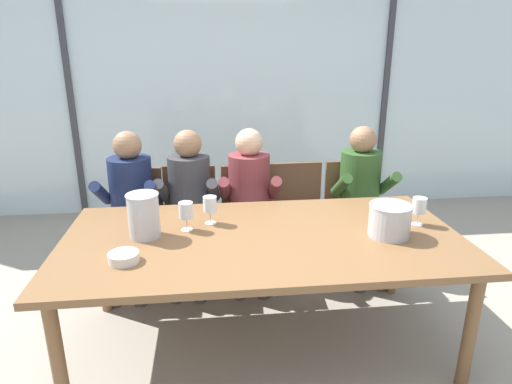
{
  "coord_description": "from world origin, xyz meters",
  "views": [
    {
      "loc": [
        -0.3,
        -2.3,
        1.77
      ],
      "look_at": [
        0.0,
        0.35,
        0.88
      ],
      "focal_mm": 30.67,
      "sensor_mm": 36.0,
      "label": 1
    }
  ],
  "objects_px": {
    "chair_near_curtain": "(134,216)",
    "wine_glass_center_pour": "(186,212)",
    "chair_right_of_center": "(298,209)",
    "chair_near_window_right": "(352,206)",
    "wine_glass_by_left_taster": "(419,207)",
    "person_olive_shirt": "(362,192)",
    "person_maroon_top": "(250,196)",
    "wine_glass_near_bucket": "(210,205)",
    "ice_bucket_secondary": "(390,220)",
    "tasting_bowl": "(124,257)",
    "person_charcoal_jacket": "(189,199)",
    "ice_bucket_primary": "(144,215)",
    "person_navy_polo": "(130,201)",
    "chair_center": "(249,212)",
    "chair_left_of_center": "(189,213)"
  },
  "relations": [
    {
      "from": "chair_near_window_right",
      "to": "ice_bucket_secondary",
      "type": "xyz_separation_m",
      "value": [
        -0.16,
        -1.08,
        0.32
      ]
    },
    {
      "from": "wine_glass_near_bucket",
      "to": "chair_near_window_right",
      "type": "bearing_deg",
      "value": 33.61
    },
    {
      "from": "chair_left_of_center",
      "to": "person_olive_shirt",
      "type": "relative_size",
      "value": 0.73
    },
    {
      "from": "chair_near_curtain",
      "to": "person_navy_polo",
      "type": "distance_m",
      "value": 0.22
    },
    {
      "from": "chair_center",
      "to": "person_maroon_top",
      "type": "distance_m",
      "value": 0.21
    },
    {
      "from": "chair_left_of_center",
      "to": "person_charcoal_jacket",
      "type": "xyz_separation_m",
      "value": [
        0.01,
        -0.14,
        0.17
      ]
    },
    {
      "from": "ice_bucket_secondary",
      "to": "wine_glass_near_bucket",
      "type": "height_order",
      "value": "ice_bucket_secondary"
    },
    {
      "from": "chair_near_window_right",
      "to": "wine_glass_near_bucket",
      "type": "relative_size",
      "value": 5.01
    },
    {
      "from": "person_navy_polo",
      "to": "chair_left_of_center",
      "type": "bearing_deg",
      "value": 21.95
    },
    {
      "from": "person_navy_polo",
      "to": "tasting_bowl",
      "type": "xyz_separation_m",
      "value": [
        0.15,
        -1.1,
        0.08
      ]
    },
    {
      "from": "wine_glass_by_left_taster",
      "to": "person_olive_shirt",
      "type": "bearing_deg",
      "value": 94.25
    },
    {
      "from": "chair_right_of_center",
      "to": "wine_glass_center_pour",
      "type": "xyz_separation_m",
      "value": [
        -0.86,
        -0.86,
        0.34
      ]
    },
    {
      "from": "chair_near_curtain",
      "to": "chair_center",
      "type": "bearing_deg",
      "value": 5.85
    },
    {
      "from": "ice_bucket_primary",
      "to": "tasting_bowl",
      "type": "relative_size",
      "value": 1.65
    },
    {
      "from": "person_navy_polo",
      "to": "wine_glass_center_pour",
      "type": "height_order",
      "value": "person_navy_polo"
    },
    {
      "from": "chair_left_of_center",
      "to": "person_navy_polo",
      "type": "relative_size",
      "value": 0.73
    },
    {
      "from": "person_olive_shirt",
      "to": "chair_near_window_right",
      "type": "bearing_deg",
      "value": 97.69
    },
    {
      "from": "ice_bucket_primary",
      "to": "tasting_bowl",
      "type": "height_order",
      "value": "ice_bucket_primary"
    },
    {
      "from": "chair_near_curtain",
      "to": "person_maroon_top",
      "type": "height_order",
      "value": "person_maroon_top"
    },
    {
      "from": "person_maroon_top",
      "to": "wine_glass_near_bucket",
      "type": "distance_m",
      "value": 0.73
    },
    {
      "from": "person_charcoal_jacket",
      "to": "person_olive_shirt",
      "type": "xyz_separation_m",
      "value": [
        1.36,
        -0.0,
        0.0
      ]
    },
    {
      "from": "person_charcoal_jacket",
      "to": "ice_bucket_primary",
      "type": "distance_m",
      "value": 0.84
    },
    {
      "from": "person_olive_shirt",
      "to": "ice_bucket_secondary",
      "type": "distance_m",
      "value": 0.96
    },
    {
      "from": "chair_right_of_center",
      "to": "chair_near_window_right",
      "type": "distance_m",
      "value": 0.46
    },
    {
      "from": "person_olive_shirt",
      "to": "person_charcoal_jacket",
      "type": "bearing_deg",
      "value": 179.73
    },
    {
      "from": "chair_center",
      "to": "wine_glass_near_bucket",
      "type": "xyz_separation_m",
      "value": [
        -0.31,
        -0.75,
        0.34
      ]
    },
    {
      "from": "ice_bucket_secondary",
      "to": "chair_near_window_right",
      "type": "bearing_deg",
      "value": 81.61
    },
    {
      "from": "person_charcoal_jacket",
      "to": "wine_glass_center_pour",
      "type": "bearing_deg",
      "value": -84.24
    },
    {
      "from": "tasting_bowl",
      "to": "wine_glass_near_bucket",
      "type": "relative_size",
      "value": 0.9
    },
    {
      "from": "chair_near_curtain",
      "to": "chair_center",
      "type": "xyz_separation_m",
      "value": [
        0.91,
        -0.02,
        0.0
      ]
    },
    {
      "from": "chair_left_of_center",
      "to": "wine_glass_near_bucket",
      "type": "relative_size",
      "value": 5.01
    },
    {
      "from": "chair_near_curtain",
      "to": "wine_glass_by_left_taster",
      "type": "bearing_deg",
      "value": -19.71
    },
    {
      "from": "person_charcoal_jacket",
      "to": "ice_bucket_primary",
      "type": "bearing_deg",
      "value": -100.92
    },
    {
      "from": "ice_bucket_primary",
      "to": "person_maroon_top",
      "type": "bearing_deg",
      "value": 49.26
    },
    {
      "from": "chair_near_curtain",
      "to": "wine_glass_center_pour",
      "type": "bearing_deg",
      "value": -55.11
    },
    {
      "from": "chair_right_of_center",
      "to": "wine_glass_near_bucket",
      "type": "distance_m",
      "value": 1.11
    },
    {
      "from": "person_maroon_top",
      "to": "person_olive_shirt",
      "type": "relative_size",
      "value": 1.0
    },
    {
      "from": "chair_near_curtain",
      "to": "chair_center",
      "type": "relative_size",
      "value": 1.0
    },
    {
      "from": "chair_right_of_center",
      "to": "person_navy_polo",
      "type": "xyz_separation_m",
      "value": [
        -1.31,
        -0.14,
        0.17
      ]
    },
    {
      "from": "person_maroon_top",
      "to": "tasting_bowl",
      "type": "relative_size",
      "value": 7.61
    },
    {
      "from": "chair_near_curtain",
      "to": "wine_glass_center_pour",
      "type": "xyz_separation_m",
      "value": [
        0.45,
        -0.86,
        0.34
      ]
    },
    {
      "from": "tasting_bowl",
      "to": "wine_glass_by_left_taster",
      "type": "relative_size",
      "value": 0.9
    },
    {
      "from": "chair_near_curtain",
      "to": "person_maroon_top",
      "type": "bearing_deg",
      "value": -1.36
    },
    {
      "from": "wine_glass_by_left_taster",
      "to": "wine_glass_center_pour",
      "type": "distance_m",
      "value": 1.4
    },
    {
      "from": "chair_left_of_center",
      "to": "wine_glass_near_bucket",
      "type": "xyz_separation_m",
      "value": [
        0.17,
        -0.78,
        0.34
      ]
    },
    {
      "from": "chair_left_of_center",
      "to": "person_navy_polo",
      "type": "height_order",
      "value": "person_navy_polo"
    },
    {
      "from": "person_navy_polo",
      "to": "person_maroon_top",
      "type": "height_order",
      "value": "same"
    },
    {
      "from": "tasting_bowl",
      "to": "person_maroon_top",
      "type": "bearing_deg",
      "value": 55.73
    },
    {
      "from": "chair_center",
      "to": "tasting_bowl",
      "type": "distance_m",
      "value": 1.45
    },
    {
      "from": "chair_near_curtain",
      "to": "tasting_bowl",
      "type": "bearing_deg",
      "value": -76.02
    }
  ]
}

